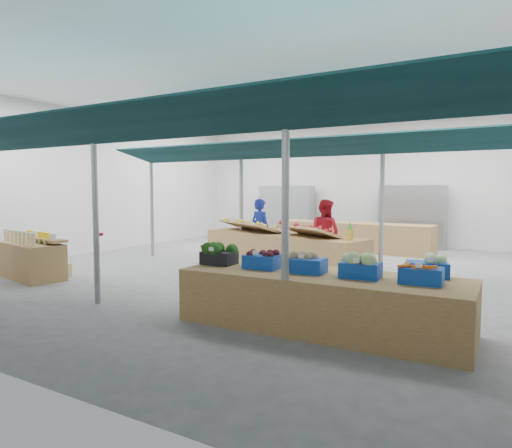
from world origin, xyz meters
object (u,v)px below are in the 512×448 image
Objects in this scene: fruit_counter at (282,253)px; crate_stack at (438,317)px; vendor_left at (260,230)px; vendor_right at (325,234)px; veg_counter at (321,301)px; bottle_shelf at (34,259)px.

fruit_counter is 6.98× the size of crate_stack.
crate_stack is at bearing -25.37° from fruit_counter.
fruit_counter is 1.67m from vendor_left.
vendor_right is (0.60, 1.10, 0.38)m from fruit_counter.
vendor_right is at bearing 127.06° from crate_stack.
crate_stack is (3.86, -3.21, -0.15)m from fruit_counter.
veg_counter is 6.53× the size of crate_stack.
vendor_left is 1.00× the size of vendor_right.
bottle_shelf is 1.10× the size of vendor_left.
veg_counter is 0.93× the size of fruit_counter.
veg_counter is 2.34× the size of vendor_right.
bottle_shelf is at bearing 69.70° from vendor_left.
fruit_counter reaches higher than veg_counter.
bottle_shelf is at bearing 56.65° from vendor_right.
fruit_counter is at bearing 123.13° from veg_counter.
vendor_left is (-5.06, 4.31, 0.53)m from crate_stack.
vendor_right reaches higher than bottle_shelf.
bottle_shelf is 6.56m from vendor_right.
vendor_right reaches higher than veg_counter.
bottle_shelf is 1.10× the size of vendor_right.
fruit_counter is (-2.39, 3.48, 0.07)m from veg_counter.
crate_stack is at bearing 153.96° from vendor_left.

